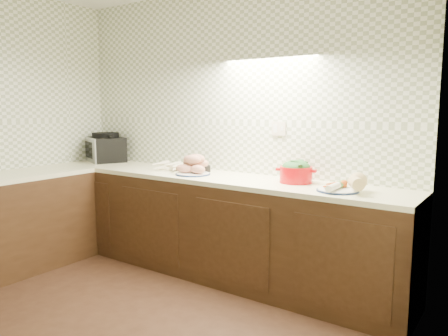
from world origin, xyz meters
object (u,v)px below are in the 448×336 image
Objects in this scene: onion_bowl at (202,167)px; dutch_oven at (296,172)px; toaster_oven at (105,148)px; parsnip_pile at (165,167)px; sweet_potato_plate at (193,166)px; veg_plate at (348,184)px.

onion_bowl is 0.99m from dutch_oven.
toaster_oven is 3.47× the size of onion_bowl.
sweet_potato_plate reaches higher than parsnip_pile.
parsnip_pile is 1.28× the size of sweet_potato_plate.
dutch_oven is at bearing 8.69° from sweet_potato_plate.
dutch_oven is at bearing 165.88° from veg_plate.
onion_bowl is (0.36, 0.12, 0.01)m from parsnip_pile.
veg_plate is at bearing -27.32° from dutch_oven.
toaster_oven reaches higher than parsnip_pile.
toaster_oven is 1.38m from onion_bowl.
onion_bowl is (1.38, -0.01, -0.10)m from toaster_oven.
dutch_oven reaches higher than parsnip_pile.
dutch_oven is at bearing 23.01° from toaster_oven.
onion_bowl is at bearing 18.06° from parsnip_pile.
toaster_oven is at bearing 165.74° from dutch_oven.
veg_plate is at bearing 1.06° from sweet_potato_plate.
parsnip_pile is 1.35m from dutch_oven.
toaster_oven reaches higher than veg_plate.
dutch_oven is 0.49m from veg_plate.
parsnip_pile is 1.22× the size of dutch_oven.
sweet_potato_plate is at bearing -77.16° from onion_bowl.
onion_bowl is 0.41× the size of veg_plate.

